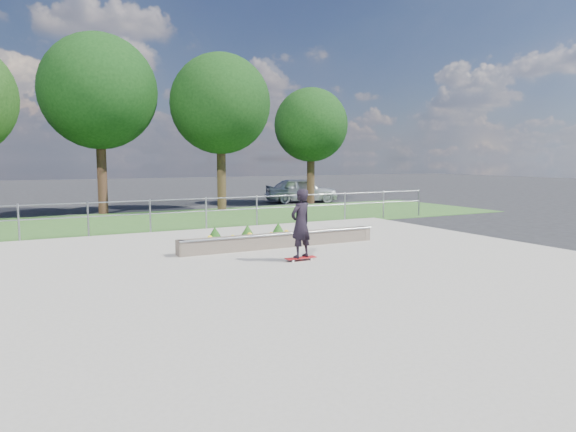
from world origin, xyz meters
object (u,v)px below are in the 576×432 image
at_px(grind_ledge, 281,240).
at_px(planter_bed, 250,240).
at_px(skateboarder, 301,224).
at_px(parked_car, 301,190).

bearing_deg(grind_ledge, planter_bed, 144.70).
relative_size(planter_bed, skateboarder, 1.68).
relative_size(grind_ledge, parked_car, 1.41).
xyz_separation_m(planter_bed, skateboarder, (0.27, -2.50, 0.74)).
bearing_deg(grind_ledge, parked_car, 58.79).
height_order(planter_bed, skateboarder, skateboarder).
distance_m(grind_ledge, skateboarder, 2.16).
bearing_deg(grind_ledge, skateboarder, -102.82).
bearing_deg(skateboarder, planter_bed, 96.16).
height_order(grind_ledge, parked_car, parked_car).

